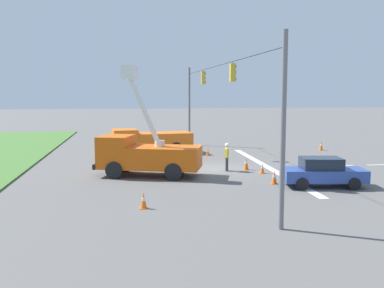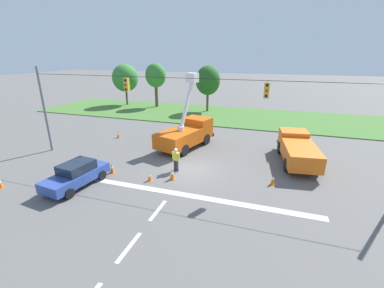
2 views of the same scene
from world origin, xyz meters
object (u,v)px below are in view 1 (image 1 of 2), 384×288
at_px(utility_truck_bucket_lift, 145,153).
at_px(utility_truck_support_near, 150,140).
at_px(traffic_cone_mid_left, 262,168).
at_px(sedan_blue, 323,172).
at_px(traffic_cone_foreground_right, 144,201).
at_px(traffic_cone_far_left, 321,146).
at_px(traffic_cone_mid_right, 274,177).
at_px(road_worker, 227,155).
at_px(traffic_cone_lane_edge_b, 246,163).
at_px(traffic_cone_near_bucket, 208,151).

distance_m(utility_truck_bucket_lift, utility_truck_support_near, 9.44).
bearing_deg(utility_truck_support_near, traffic_cone_mid_left, -145.95).
height_order(sedan_blue, traffic_cone_foreground_right, sedan_blue).
relative_size(utility_truck_bucket_lift, traffic_cone_far_left, 8.10).
height_order(utility_truck_bucket_lift, traffic_cone_far_left, utility_truck_bucket_lift).
bearing_deg(traffic_cone_foreground_right, sedan_blue, -71.55).
relative_size(traffic_cone_mid_right, traffic_cone_far_left, 0.91).
bearing_deg(traffic_cone_foreground_right, traffic_cone_mid_left, -45.53).
bearing_deg(utility_truck_support_near, traffic_cone_mid_right, -154.04).
bearing_deg(traffic_cone_mid_right, road_worker, 21.80).
xyz_separation_m(traffic_cone_mid_left, traffic_cone_lane_edge_b, (1.37, 0.67, 0.10)).
bearing_deg(traffic_cone_mid_left, traffic_cone_near_bucket, 14.47).
bearing_deg(traffic_cone_mid_right, traffic_cone_near_bucket, 9.07).
bearing_deg(road_worker, sedan_blue, -142.78).
bearing_deg(traffic_cone_lane_edge_b, traffic_cone_far_left, -46.19).
xyz_separation_m(traffic_cone_mid_right, traffic_cone_near_bucket, (11.07, 1.77, -0.02)).
xyz_separation_m(traffic_cone_foreground_right, traffic_cone_mid_left, (7.36, -7.50, -0.04)).
bearing_deg(traffic_cone_mid_left, road_worker, 60.21).
xyz_separation_m(utility_truck_bucket_lift, traffic_cone_foreground_right, (-7.52, 0.34, -1.02)).
relative_size(sedan_blue, traffic_cone_far_left, 5.52).
relative_size(utility_truck_bucket_lift, traffic_cone_mid_left, 10.29).
xyz_separation_m(traffic_cone_near_bucket, traffic_cone_lane_edge_b, (-6.55, -1.38, 0.06)).
height_order(utility_truck_bucket_lift, road_worker, utility_truck_bucket_lift).
bearing_deg(road_worker, traffic_cone_mid_right, -158.20).
xyz_separation_m(utility_truck_support_near, traffic_cone_lane_edge_b, (-8.21, -5.81, -0.71)).
bearing_deg(road_worker, traffic_cone_foreground_right, 147.07).
distance_m(utility_truck_bucket_lift, traffic_cone_far_left, 18.06).
relative_size(utility_truck_bucket_lift, road_worker, 3.72).
relative_size(traffic_cone_foreground_right, traffic_cone_near_bucket, 0.99).
relative_size(utility_truck_support_near, traffic_cone_mid_left, 10.45).
bearing_deg(utility_truck_support_near, traffic_cone_near_bucket, -110.57).
bearing_deg(traffic_cone_mid_right, sedan_blue, -113.84).
bearing_deg(road_worker, traffic_cone_mid_left, -119.79).
height_order(utility_truck_support_near, traffic_cone_far_left, utility_truck_support_near).
xyz_separation_m(sedan_blue, traffic_cone_mid_left, (4.17, 2.04, -0.48)).
distance_m(utility_truck_bucket_lift, traffic_cone_lane_edge_b, 6.67).
relative_size(traffic_cone_near_bucket, traffic_cone_far_left, 0.87).
bearing_deg(sedan_blue, traffic_cone_near_bucket, 18.68).
distance_m(road_worker, traffic_cone_mid_right, 4.66).
distance_m(utility_truck_bucket_lift, traffic_cone_mid_right, 7.70).
height_order(utility_truck_support_near, traffic_cone_mid_right, utility_truck_support_near).
distance_m(traffic_cone_lane_edge_b, traffic_cone_far_left, 12.15).
bearing_deg(traffic_cone_far_left, traffic_cone_mid_left, 140.36).
xyz_separation_m(sedan_blue, traffic_cone_mid_right, (1.03, 2.32, -0.42)).
bearing_deg(road_worker, utility_truck_support_near, 27.97).
height_order(traffic_cone_mid_left, traffic_cone_mid_right, traffic_cone_mid_right).
relative_size(traffic_cone_foreground_right, traffic_cone_lane_edge_b, 0.86).
bearing_deg(traffic_cone_lane_edge_b, traffic_cone_near_bucket, 11.87).
height_order(utility_truck_support_near, road_worker, utility_truck_support_near).
distance_m(sedan_blue, traffic_cone_mid_right, 2.57).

